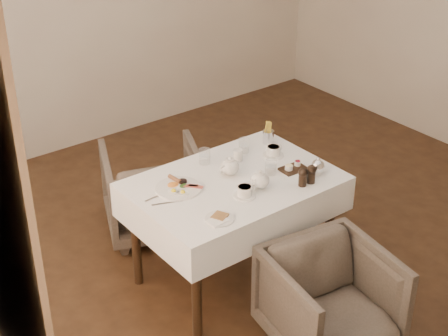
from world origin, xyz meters
TOP-DOWN VIEW (x-y plane):
  - table at (-0.59, 0.04)m, footprint 1.28×0.88m
  - armchair_near at (-0.54, -0.80)m, footprint 0.77×0.78m
  - armchair_far at (-0.68, 0.88)m, footprint 0.92×0.93m
  - breakfast_plate at (-0.92, 0.17)m, footprint 0.29×0.29m
  - side_plate at (-0.94, -0.27)m, footprint 0.17×0.17m
  - teapot_centre at (-0.57, 0.11)m, footprint 0.18×0.15m
  - teapot_front at (-0.52, -0.13)m, footprint 0.19×0.16m
  - creamer at (-0.40, 0.24)m, footprint 0.08×0.08m
  - teacup_near at (-0.66, -0.15)m, footprint 0.14×0.14m
  - teacup_far at (-0.17, 0.14)m, footprint 0.14×0.14m
  - glass_left at (-0.60, 0.34)m, footprint 0.08×0.08m
  - glass_mid at (-0.35, -0.04)m, footprint 0.09×0.09m
  - glass_right at (-0.29, 0.31)m, footprint 0.09×0.09m
  - condiment_board at (-0.20, -0.08)m, footprint 0.17×0.12m
  - pepper_mill_left at (-0.29, -0.27)m, footprint 0.08×0.08m
  - pepper_mill_right at (-0.23, -0.27)m, footprint 0.08×0.08m
  - silver_pot at (-0.11, -0.22)m, footprint 0.13×0.12m
  - fries_cup at (-0.08, 0.31)m, footprint 0.08×0.08m
  - cutlery_fork at (-1.07, 0.17)m, footprint 0.19×0.03m
  - cutlery_knife at (-1.07, 0.06)m, footprint 0.18×0.08m

SIDE VIEW (x-z plane):
  - armchair_near at x=-0.54m, z-range 0.00..0.62m
  - armchair_far at x=-0.68m, z-range 0.00..0.65m
  - table at x=-0.59m, z-range 0.26..1.02m
  - cutlery_fork at x=-1.07m, z-range 0.76..0.76m
  - cutlery_knife at x=-1.07m, z-range 0.76..0.76m
  - side_plate at x=-0.94m, z-range 0.75..0.77m
  - breakfast_plate at x=-0.92m, z-range 0.75..0.78m
  - condiment_board at x=-0.20m, z-range 0.75..0.79m
  - teacup_near at x=-0.66m, z-range 0.75..0.82m
  - teacup_far at x=-0.17m, z-range 0.75..0.82m
  - creamer at x=-0.40m, z-range 0.76..0.83m
  - glass_right at x=-0.29m, z-range 0.76..0.85m
  - glass_mid at x=-0.35m, z-range 0.76..0.86m
  - glass_left at x=-0.60m, z-range 0.76..0.86m
  - silver_pot at x=-0.11m, z-range 0.76..0.87m
  - pepper_mill_left at x=-0.29m, z-range 0.76..0.88m
  - pepper_mill_right at x=-0.23m, z-range 0.76..0.88m
  - teapot_front at x=-0.52m, z-range 0.76..0.88m
  - teapot_centre at x=-0.57m, z-range 0.76..0.89m
  - fries_cup at x=-0.08m, z-range 0.74..0.91m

